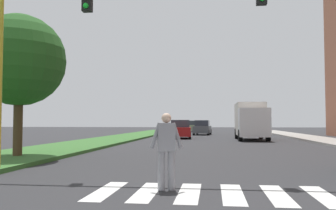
# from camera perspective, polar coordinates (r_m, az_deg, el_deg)

# --- Properties ---
(ground_plane) EXTENTS (140.00, 140.00, 0.00)m
(ground_plane) POSITION_cam_1_polar(r_m,az_deg,el_deg) (29.42, 7.10, -5.62)
(ground_plane) COLOR #2D2D30
(crosswalk) EXTENTS (4.95, 2.20, 0.01)m
(crosswalk) POSITION_cam_1_polar(r_m,az_deg,el_deg) (7.67, 6.87, -13.92)
(crosswalk) COLOR silver
(crosswalk) RESTS_ON ground_plane
(median_strip) EXTENTS (4.11, 64.00, 0.15)m
(median_strip) POSITION_cam_1_polar(r_m,az_deg,el_deg) (28.58, -9.28, -5.54)
(median_strip) COLOR #386B2D
(median_strip) RESTS_ON ground_plane
(tree_mid) EXTENTS (3.71, 3.71, 5.70)m
(tree_mid) POSITION_cam_1_polar(r_m,az_deg,el_deg) (15.66, -22.82, 6.62)
(tree_mid) COLOR #4C3823
(tree_mid) RESTS_ON median_strip
(sidewalk_right) EXTENTS (3.00, 64.00, 0.15)m
(sidewalk_right) POSITION_cam_1_polar(r_m,az_deg,el_deg) (28.74, 24.68, -5.32)
(sidewalk_right) COLOR #9E9991
(sidewalk_right) RESTS_ON ground_plane
(traffic_light_gantry) EXTENTS (9.10, 0.30, 6.00)m
(traffic_light_gantry) POSITION_cam_1_polar(r_m,az_deg,el_deg) (10.82, -13.01, 12.74)
(traffic_light_gantry) COLOR gold
(traffic_light_gantry) RESTS_ON median_strip
(pedestrian_performer) EXTENTS (0.75, 0.32, 1.69)m
(pedestrian_performer) POSITION_cam_1_polar(r_m,az_deg,el_deg) (7.87, -0.26, -6.83)
(pedestrian_performer) COLOR gray
(pedestrian_performer) RESTS_ON ground_plane
(sedan_midblock) EXTENTS (2.13, 4.27, 1.66)m
(sedan_midblock) POSITION_cam_1_polar(r_m,az_deg,el_deg) (32.21, 2.02, -4.01)
(sedan_midblock) COLOR maroon
(sedan_midblock) RESTS_ON ground_plane
(sedan_distant) EXTENTS (2.09, 4.40, 1.68)m
(sedan_distant) POSITION_cam_1_polar(r_m,az_deg,el_deg) (41.17, 5.55, -3.72)
(sedan_distant) COLOR #474C51
(sedan_distant) RESTS_ON ground_plane
(sedan_far_horizon) EXTENTS (1.96, 4.53, 1.69)m
(sedan_far_horizon) POSITION_cam_1_polar(r_m,az_deg,el_deg) (53.84, 3.83, -3.48)
(sedan_far_horizon) COLOR gray
(sedan_far_horizon) RESTS_ON ground_plane
(truck_box_delivery) EXTENTS (2.40, 6.20, 3.10)m
(truck_box_delivery) POSITION_cam_1_polar(r_m,az_deg,el_deg) (30.25, 13.19, -2.40)
(truck_box_delivery) COLOR silver
(truck_box_delivery) RESTS_ON ground_plane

